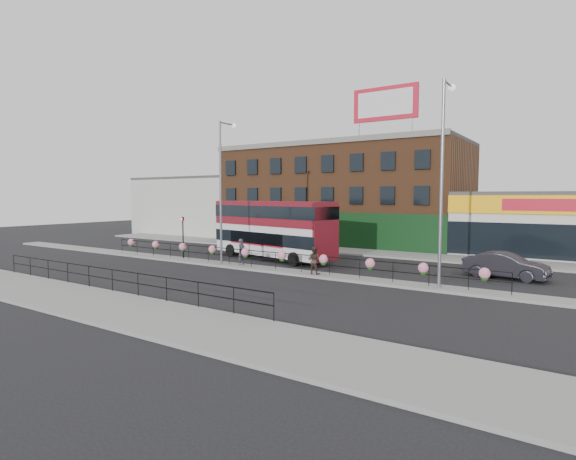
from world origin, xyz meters
The scene contains 19 objects.
ground centered at (0.00, 0.00, 0.00)m, with size 120.00×120.00×0.00m, color black.
south_pavement centered at (0.00, -12.00, 0.07)m, with size 60.00×4.00×0.15m, color gray.
north_pavement centered at (0.00, 12.00, 0.07)m, with size 60.00×4.00×0.15m, color gray.
median centered at (0.00, 0.00, 0.07)m, with size 60.00×1.60×0.15m, color gray.
yellow_line_inner centered at (0.00, -9.70, 0.01)m, with size 60.00×0.10×0.01m, color gold.
yellow_line_outer centered at (0.00, -9.88, 0.01)m, with size 60.00×0.10×0.01m, color gold.
brick_building centered at (-4.00, 19.96, 5.13)m, with size 25.00×12.21×10.30m.
supermarket centered at (16.00, 19.90, 2.65)m, with size 15.00×12.25×5.30m.
warehouse_west centered at (-24.25, 20.00, 3.65)m, with size 15.50×12.00×7.30m.
billboard centered at (2.50, 14.99, 13.18)m, with size 6.00×0.29×4.40m.
median_railing centered at (0.00, 0.00, 1.05)m, with size 30.04×0.56×1.23m.
south_railing centered at (-2.00, -10.10, 0.96)m, with size 20.04×0.05×1.12m.
double_decker_bus centered at (-2.41, 4.46, 2.79)m, with size 11.53×4.90×4.54m.
car centered at (13.97, 5.56, 0.78)m, with size 4.92×2.31×1.56m, color #24232B.
pedestrian_a centered at (-2.09, 0.28, 1.06)m, with size 0.45×0.67×1.82m, color #31323B.
pedestrian_b centered at (4.04, -0.23, 1.00)m, with size 0.87×0.70×1.70m, color #3B2B24.
lamp_column_west centered at (-3.58, 0.10, 6.09)m, with size 0.36×1.76×10.03m.
lamp_column_east centered at (11.54, 0.22, 6.55)m, with size 0.39×1.90×10.81m.
traffic_light_median centered at (-8.00, 0.39, 2.47)m, with size 0.15×0.28×3.65m.
Camera 1 is at (17.77, -23.89, 4.95)m, focal length 28.00 mm.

